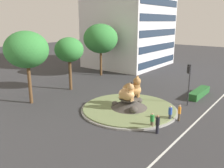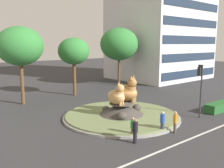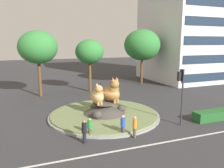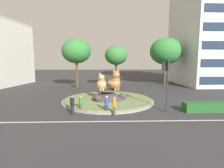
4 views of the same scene
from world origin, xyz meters
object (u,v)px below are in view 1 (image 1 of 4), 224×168
at_px(second_tree_near_tower, 27,50).
at_px(pedestrian_green_shirt, 152,120).
at_px(pedestrian_black_shirt, 158,124).
at_px(office_tower, 130,11).
at_px(traffic_light_mast, 189,76).
at_px(broadleaf_tree_behind_island, 101,39).
at_px(third_tree_left, 69,50).
at_px(cat_statue_calico, 127,94).
at_px(cat_statue_tabby, 133,89).
at_px(pedestrian_blue_shirt, 170,113).
at_px(pedestrian_orange_shirt, 179,112).

height_order(second_tree_near_tower, pedestrian_green_shirt, second_tree_near_tower).
relative_size(second_tree_near_tower, pedestrian_black_shirt, 4.98).
xyz_separation_m(office_tower, pedestrian_black_shirt, (-27.50, -21.53, -11.24)).
distance_m(second_tree_near_tower, pedestrian_green_shirt, 16.76).
relative_size(traffic_light_mast, broadleaf_tree_behind_island, 0.53).
xyz_separation_m(traffic_light_mast, pedestrian_black_shirt, (-8.90, -0.63, -2.75)).
bearing_deg(second_tree_near_tower, pedestrian_green_shirt, -79.28).
relative_size(third_tree_left, pedestrian_green_shirt, 5.02).
xyz_separation_m(cat_statue_calico, broadleaf_tree_behind_island, (12.52, 14.54, 4.65)).
relative_size(cat_statue_tabby, third_tree_left, 0.36).
bearing_deg(broadleaf_tree_behind_island, cat_statue_tabby, -127.54).
xyz_separation_m(traffic_light_mast, pedestrian_blue_shirt, (-5.72, -0.43, -2.79)).
bearing_deg(office_tower, traffic_light_mast, -132.70).
height_order(third_tree_left, pedestrian_black_shirt, third_tree_left).
height_order(cat_statue_tabby, pedestrian_green_shirt, cat_statue_tabby).
xyz_separation_m(second_tree_near_tower, pedestrian_black_shirt, (2.27, -16.33, -5.73)).
relative_size(pedestrian_black_shirt, pedestrian_green_shirt, 1.16).
distance_m(office_tower, broadleaf_tree_behind_island, 13.66).
bearing_deg(cat_statue_tabby, broadleaf_tree_behind_island, 122.29).
relative_size(cat_statue_tabby, pedestrian_black_shirt, 1.57).
distance_m(office_tower, pedestrian_green_shirt, 35.72).
xyz_separation_m(cat_statue_tabby, office_tower, (23.36, 16.13, 9.82)).
distance_m(cat_statue_calico, pedestrian_green_shirt, 4.80).
distance_m(traffic_light_mast, pedestrian_green_shirt, 8.74).
bearing_deg(traffic_light_mast, broadleaf_tree_behind_island, -15.90).
bearing_deg(second_tree_near_tower, broadleaf_tree_behind_island, 10.73).
bearing_deg(second_tree_near_tower, cat_statue_calico, -66.83).
relative_size(cat_statue_calico, broadleaf_tree_behind_island, 0.24).
distance_m(traffic_light_mast, pedestrian_black_shirt, 9.33).
bearing_deg(pedestrian_orange_shirt, pedestrian_green_shirt, -96.67).
bearing_deg(pedestrian_black_shirt, pedestrian_blue_shirt, 113.52).
bearing_deg(pedestrian_orange_shirt, third_tree_left, -166.92).
relative_size(office_tower, broadleaf_tree_behind_island, 2.55).
bearing_deg(cat_statue_calico, pedestrian_black_shirt, -32.20).
bearing_deg(office_tower, broadleaf_tree_behind_island, -172.27).
distance_m(cat_statue_tabby, third_tree_left, 12.13).
height_order(broadleaf_tree_behind_island, pedestrian_black_shirt, broadleaf_tree_behind_island).
bearing_deg(cat_statue_tabby, pedestrian_blue_shirt, -30.79).
relative_size(broadleaf_tree_behind_island, pedestrian_orange_shirt, 5.44).
distance_m(cat_statue_calico, pedestrian_blue_shirt, 5.08).
relative_size(office_tower, pedestrian_green_shirt, 15.75).
bearing_deg(cat_statue_tabby, pedestrian_orange_shirt, -22.93).
bearing_deg(broadleaf_tree_behind_island, pedestrian_green_shirt, -127.61).
relative_size(pedestrian_green_shirt, pedestrian_orange_shirt, 0.88).
relative_size(broadleaf_tree_behind_island, pedestrian_black_shirt, 5.34).
bearing_deg(traffic_light_mast, second_tree_near_tower, 37.55).
xyz_separation_m(pedestrian_black_shirt, pedestrian_blue_shirt, (3.17, 0.20, -0.04)).
distance_m(cat_statue_calico, traffic_light_mast, 7.88).
height_order(pedestrian_black_shirt, pedestrian_blue_shirt, pedestrian_black_shirt).
bearing_deg(second_tree_near_tower, traffic_light_mast, -54.57).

